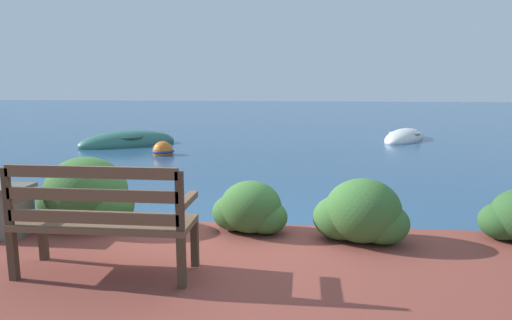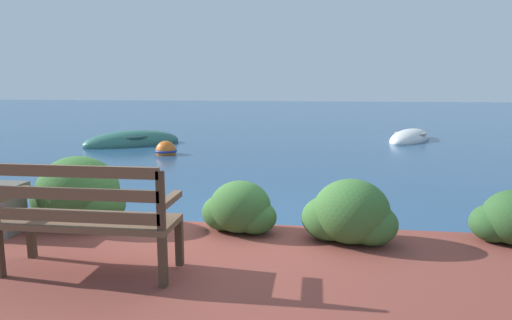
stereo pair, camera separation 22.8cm
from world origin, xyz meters
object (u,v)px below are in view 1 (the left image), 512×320
object	(u,v)px
park_bench	(102,217)
mooring_buoy	(163,151)
rowboat_mid	(404,138)
rowboat_nearest	(128,143)

from	to	relation	value
park_bench	mooring_buoy	world-z (taller)	park_bench
park_bench	rowboat_mid	xyz separation A→B (m)	(4.69, 11.19, -0.65)
rowboat_mid	mooring_buoy	distance (m)	7.54
park_bench	rowboat_mid	bearing A→B (deg)	66.50
rowboat_nearest	mooring_buoy	bearing A→B (deg)	94.38
park_bench	mooring_buoy	size ratio (longest dim) A/B	2.57
park_bench	mooring_buoy	distance (m)	7.76
rowboat_nearest	mooring_buoy	size ratio (longest dim) A/B	5.00
rowboat_nearest	rowboat_mid	xyz separation A→B (m)	(8.09, 2.12, -0.01)
rowboat_nearest	mooring_buoy	world-z (taller)	rowboat_nearest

